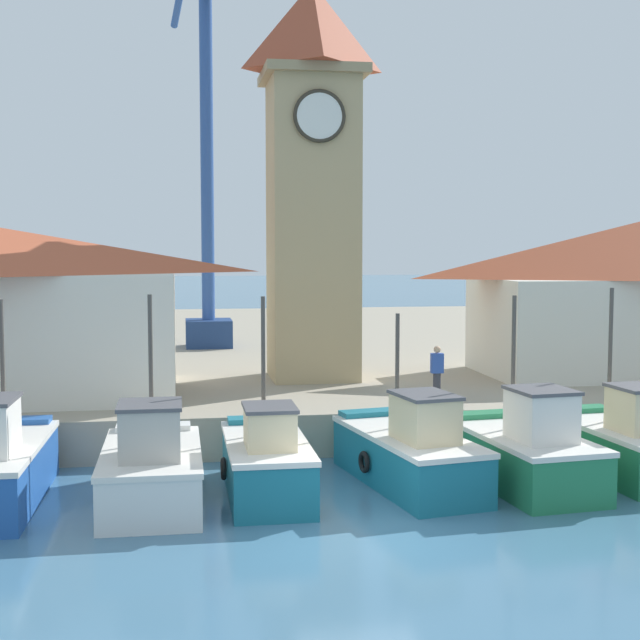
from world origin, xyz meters
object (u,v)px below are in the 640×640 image
(clock_tower, at_px, (312,171))
(port_crane_near, at_px, (206,176))
(fishing_boat_mid_left, at_px, (152,468))
(fishing_boat_right_outer, at_px, (621,444))
(fishing_boat_center, at_px, (266,461))
(fishing_boat_mid_right, at_px, (409,452))
(dock_worker_near_tower, at_px, (437,373))
(fishing_boat_right_inner, at_px, (525,452))

(clock_tower, bearing_deg, port_crane_near, 107.35)
(fishing_boat_mid_left, height_order, fishing_boat_right_outer, fishing_boat_right_outer)
(fishing_boat_mid_left, bearing_deg, fishing_boat_center, 5.07)
(fishing_boat_mid_left, relative_size, fishing_boat_mid_right, 0.88)
(dock_worker_near_tower, bearing_deg, clock_tower, 117.86)
(fishing_boat_center, bearing_deg, clock_tower, 75.48)
(fishing_boat_center, distance_m, dock_worker_near_tower, 7.10)
(fishing_boat_right_inner, bearing_deg, port_crane_near, 108.31)
(clock_tower, distance_m, dock_worker_near_tower, 8.49)
(fishing_boat_mid_left, height_order, clock_tower, clock_tower)
(fishing_boat_mid_right, distance_m, clock_tower, 12.03)
(fishing_boat_center, bearing_deg, fishing_boat_mid_right, 4.57)
(fishing_boat_mid_right, relative_size, fishing_boat_right_outer, 1.18)
(fishing_boat_mid_left, relative_size, port_crane_near, 0.23)
(fishing_boat_mid_left, height_order, dock_worker_near_tower, fishing_boat_mid_left)
(fishing_boat_mid_left, xyz_separation_m, port_crane_near, (1.89, 20.19, 7.85))
(fishing_boat_right_inner, distance_m, port_crane_near, 22.63)
(fishing_boat_right_inner, height_order, dock_worker_near_tower, fishing_boat_right_inner)
(fishing_boat_center, relative_size, dock_worker_near_tower, 2.78)
(fishing_boat_center, height_order, fishing_boat_mid_right, fishing_boat_center)
(fishing_boat_mid_left, relative_size, dock_worker_near_tower, 2.91)
(fishing_boat_right_inner, bearing_deg, clock_tower, 109.27)
(fishing_boat_mid_right, xyz_separation_m, clock_tower, (-0.84, 9.53, 7.29))
(port_crane_near, bearing_deg, fishing_boat_mid_right, -78.48)
(fishing_boat_mid_right, relative_size, port_crane_near, 0.26)
(fishing_boat_mid_right, height_order, clock_tower, clock_tower)
(dock_worker_near_tower, bearing_deg, fishing_boat_mid_left, -148.65)
(fishing_boat_right_inner, bearing_deg, fishing_boat_center, 178.18)
(fishing_boat_mid_right, height_order, fishing_boat_right_outer, fishing_boat_right_outer)
(fishing_boat_mid_left, relative_size, clock_tower, 0.32)
(fishing_boat_mid_left, distance_m, fishing_boat_right_inner, 8.57)
(fishing_boat_mid_right, xyz_separation_m, fishing_boat_right_inner, (2.66, -0.46, 0.02))
(fishing_boat_mid_left, xyz_separation_m, fishing_boat_mid_right, (5.91, 0.49, 0.01))
(fishing_boat_right_outer, height_order, port_crane_near, port_crane_near)
(fishing_boat_right_inner, distance_m, clock_tower, 12.84)
(fishing_boat_mid_left, height_order, fishing_boat_mid_right, fishing_boat_mid_left)
(fishing_boat_mid_left, bearing_deg, dock_worker_near_tower, 31.35)
(fishing_boat_mid_left, distance_m, port_crane_near, 21.75)
(fishing_boat_right_outer, bearing_deg, fishing_boat_mid_right, -179.43)
(fishing_boat_right_inner, bearing_deg, fishing_boat_mid_left, -179.78)
(fishing_boat_mid_right, xyz_separation_m, port_crane_near, (-4.01, 19.70, 7.85))
(fishing_boat_right_inner, relative_size, clock_tower, 0.33)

